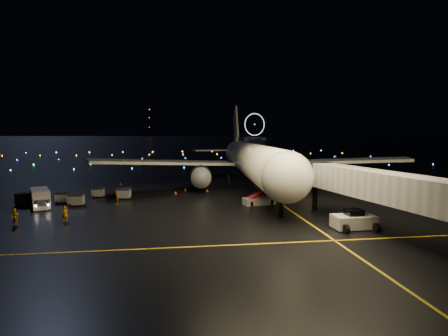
{
  "coord_description": "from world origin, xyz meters",
  "views": [
    {
      "loc": [
        -3.19,
        -41.32,
        10.5
      ],
      "look_at": [
        4.14,
        12.0,
        5.0
      ],
      "focal_mm": 28.0,
      "sensor_mm": 36.0,
      "label": 1
    }
  ],
  "objects_px": {
    "crew_a": "(65,214)",
    "baggage_cart_0": "(98,192)",
    "baggage_cart_2": "(76,200)",
    "airliner": "(250,141)",
    "baggage_cart_3": "(62,198)",
    "belt_loader": "(259,193)",
    "crew_c": "(117,199)",
    "crew_b": "(15,217)",
    "pushback_tug": "(354,219)",
    "baggage_cart_4": "(24,199)",
    "service_truck": "(40,198)",
    "baggage_cart_1": "(124,193)"
  },
  "relations": [
    {
      "from": "crew_a",
      "to": "baggage_cart_0",
      "type": "bearing_deg",
      "value": 63.37
    },
    {
      "from": "crew_a",
      "to": "baggage_cart_2",
      "type": "relative_size",
      "value": 0.91
    },
    {
      "from": "airliner",
      "to": "baggage_cart_2",
      "type": "bearing_deg",
      "value": -147.39
    },
    {
      "from": "baggage_cart_3",
      "to": "crew_a",
      "type": "bearing_deg",
      "value": -65.46
    },
    {
      "from": "belt_loader",
      "to": "baggage_cart_3",
      "type": "relative_size",
      "value": 3.81
    },
    {
      "from": "crew_c",
      "to": "baggage_cart_2",
      "type": "xyz_separation_m",
      "value": [
        -5.73,
        0.09,
        -0.02
      ]
    },
    {
      "from": "crew_b",
      "to": "crew_c",
      "type": "height_order",
      "value": "crew_b"
    },
    {
      "from": "pushback_tug",
      "to": "baggage_cart_4",
      "type": "xyz_separation_m",
      "value": [
        -41.02,
        18.09,
        -0.22
      ]
    },
    {
      "from": "belt_loader",
      "to": "service_truck",
      "type": "height_order",
      "value": "belt_loader"
    },
    {
      "from": "airliner",
      "to": "crew_c",
      "type": "bearing_deg",
      "value": -141.54
    },
    {
      "from": "baggage_cart_1",
      "to": "baggage_cart_4",
      "type": "bearing_deg",
      "value": -157.13
    },
    {
      "from": "pushback_tug",
      "to": "baggage_cart_4",
      "type": "distance_m",
      "value": 44.84
    },
    {
      "from": "baggage_cart_3",
      "to": "baggage_cart_4",
      "type": "distance_m",
      "value": 5.04
    },
    {
      "from": "pushback_tug",
      "to": "crew_c",
      "type": "xyz_separation_m",
      "value": [
        -27.73,
        16.74,
        -0.19
      ]
    },
    {
      "from": "crew_b",
      "to": "baggage_cart_0",
      "type": "height_order",
      "value": "crew_b"
    },
    {
      "from": "pushback_tug",
      "to": "baggage_cart_2",
      "type": "bearing_deg",
      "value": 151.58
    },
    {
      "from": "baggage_cart_4",
      "to": "crew_c",
      "type": "bearing_deg",
      "value": 16.73
    },
    {
      "from": "service_truck",
      "to": "crew_c",
      "type": "xyz_separation_m",
      "value": [
        10.5,
        0.26,
        -0.42
      ]
    },
    {
      "from": "pushback_tug",
      "to": "baggage_cart_3",
      "type": "distance_m",
      "value": 41.01
    },
    {
      "from": "service_truck",
      "to": "crew_a",
      "type": "height_order",
      "value": "service_truck"
    },
    {
      "from": "crew_c",
      "to": "baggage_cart_0",
      "type": "xyz_separation_m",
      "value": [
        -4.09,
        6.65,
        -0.11
      ]
    },
    {
      "from": "baggage_cart_2",
      "to": "baggage_cart_4",
      "type": "distance_m",
      "value": 7.67
    },
    {
      "from": "pushback_tug",
      "to": "baggage_cart_4",
      "type": "relative_size",
      "value": 2.24
    },
    {
      "from": "baggage_cart_2",
      "to": "pushback_tug",
      "type": "bearing_deg",
      "value": -24.76
    },
    {
      "from": "baggage_cart_3",
      "to": "baggage_cart_4",
      "type": "relative_size",
      "value": 0.88
    },
    {
      "from": "pushback_tug",
      "to": "baggage_cart_1",
      "type": "xyz_separation_m",
      "value": [
        -27.45,
        21.29,
        -0.22
      ]
    },
    {
      "from": "crew_a",
      "to": "baggage_cart_1",
      "type": "relative_size",
      "value": 0.92
    },
    {
      "from": "baggage_cart_3",
      "to": "crew_c",
      "type": "bearing_deg",
      "value": -11.15
    },
    {
      "from": "baggage_cart_0",
      "to": "baggage_cart_3",
      "type": "xyz_separation_m",
      "value": [
        -4.33,
        -4.02,
        -0.01
      ]
    },
    {
      "from": "baggage_cart_2",
      "to": "baggage_cart_4",
      "type": "relative_size",
      "value": 1.0
    },
    {
      "from": "crew_c",
      "to": "pushback_tug",
      "type": "bearing_deg",
      "value": 39.3
    },
    {
      "from": "baggage_cart_1",
      "to": "baggage_cart_3",
      "type": "bearing_deg",
      "value": -157.95
    },
    {
      "from": "baggage_cart_2",
      "to": "belt_loader",
      "type": "bearing_deg",
      "value": -4.21
    },
    {
      "from": "service_truck",
      "to": "baggage_cart_1",
      "type": "xyz_separation_m",
      "value": [
        10.77,
        4.81,
        -0.45
      ]
    },
    {
      "from": "baggage_cart_0",
      "to": "baggage_cart_2",
      "type": "bearing_deg",
      "value": -97.39
    },
    {
      "from": "pushback_tug",
      "to": "belt_loader",
      "type": "height_order",
      "value": "belt_loader"
    },
    {
      "from": "pushback_tug",
      "to": "baggage_cart_3",
      "type": "height_order",
      "value": "pushback_tug"
    },
    {
      "from": "belt_loader",
      "to": "crew_c",
      "type": "xyz_separation_m",
      "value": [
        -20.53,
        2.74,
        -0.75
      ]
    },
    {
      "from": "baggage_cart_4",
      "to": "belt_loader",
      "type": "bearing_deg",
      "value": 15.64
    },
    {
      "from": "belt_loader",
      "to": "baggage_cart_1",
      "type": "relative_size",
      "value": 3.35
    },
    {
      "from": "service_truck",
      "to": "baggage_cart_3",
      "type": "bearing_deg",
      "value": 30.36
    },
    {
      "from": "crew_c",
      "to": "baggage_cart_3",
      "type": "xyz_separation_m",
      "value": [
        -8.41,
        2.63,
        -0.13
      ]
    },
    {
      "from": "crew_a",
      "to": "baggage_cart_4",
      "type": "relative_size",
      "value": 0.92
    },
    {
      "from": "baggage_cart_0",
      "to": "crew_c",
      "type": "bearing_deg",
      "value": -51.71
    },
    {
      "from": "airliner",
      "to": "baggage_cart_0",
      "type": "distance_m",
      "value": 29.86
    },
    {
      "from": "crew_a",
      "to": "baggage_cart_1",
      "type": "bearing_deg",
      "value": 45.62
    },
    {
      "from": "crew_b",
      "to": "pushback_tug",
      "type": "bearing_deg",
      "value": 0.24
    },
    {
      "from": "pushback_tug",
      "to": "baggage_cart_3",
      "type": "relative_size",
      "value": 2.55
    },
    {
      "from": "crew_a",
      "to": "baggage_cart_4",
      "type": "height_order",
      "value": "crew_a"
    },
    {
      "from": "crew_a",
      "to": "baggage_cart_2",
      "type": "bearing_deg",
      "value": 72.42
    }
  ]
}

